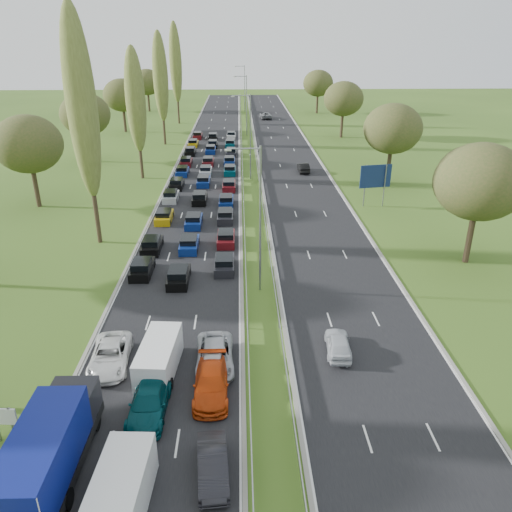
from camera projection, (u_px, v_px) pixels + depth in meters
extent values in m
plane|color=#37551A|center=(250.00, 175.00, 75.45)|extent=(260.00, 260.00, 0.00)
cube|color=black|center=(207.00, 172.00, 77.53)|extent=(10.50, 215.00, 0.04)
cube|color=black|center=(293.00, 171.00, 77.93)|extent=(10.50, 215.00, 0.04)
cube|color=gray|center=(243.00, 168.00, 77.47)|extent=(0.06, 215.00, 0.32)
cube|color=gray|center=(257.00, 168.00, 77.54)|extent=(0.06, 215.00, 0.32)
cylinder|color=gray|center=(260.00, 222.00, 39.22)|extent=(0.18, 0.18, 12.00)
cylinder|color=gray|center=(250.00, 138.00, 71.18)|extent=(0.18, 0.18, 12.00)
cylinder|color=gray|center=(247.00, 106.00, 103.15)|extent=(0.18, 0.18, 12.00)
cylinder|color=gray|center=(245.00, 89.00, 135.11)|extent=(0.18, 0.18, 12.00)
cylinder|color=#2D2116|center=(95.00, 205.00, 49.62)|extent=(0.44, 0.44, 7.92)
ellipsoid|color=#596029|center=(81.00, 105.00, 45.69)|extent=(2.80, 2.80, 17.60)
cylinder|color=#2D2116|center=(141.00, 156.00, 72.74)|extent=(0.44, 0.44, 6.48)
ellipsoid|color=#596029|center=(136.00, 100.00, 69.52)|extent=(2.80, 2.80, 14.40)
cylinder|color=#2D2116|center=(164.00, 125.00, 95.43)|extent=(0.44, 0.44, 7.20)
ellipsoid|color=#596029|center=(160.00, 77.00, 91.85)|extent=(2.80, 2.80, 16.00)
cylinder|color=#2D2116|center=(178.00, 106.00, 118.11)|extent=(0.44, 0.44, 7.92)
ellipsoid|color=#596029|center=(176.00, 63.00, 114.18)|extent=(2.80, 2.80, 17.60)
cylinder|color=#2D2116|center=(36.00, 187.00, 60.89)|extent=(0.56, 0.56, 4.84)
ellipsoid|color=#38471E|center=(28.00, 144.00, 58.75)|extent=(8.00, 8.00, 6.80)
cylinder|color=#2D2116|center=(90.00, 147.00, 82.81)|extent=(0.56, 0.56, 4.84)
ellipsoid|color=#38471E|center=(85.00, 114.00, 80.66)|extent=(8.00, 8.00, 6.80)
cylinder|color=#2D2116|center=(125.00, 120.00, 108.38)|extent=(0.56, 0.56, 4.84)
ellipsoid|color=#38471E|center=(122.00, 95.00, 106.23)|extent=(8.00, 8.00, 6.80)
cylinder|color=#2D2116|center=(149.00, 102.00, 137.60)|extent=(0.56, 0.56, 4.84)
ellipsoid|color=#38471E|center=(147.00, 82.00, 135.46)|extent=(8.00, 8.00, 6.80)
cylinder|color=#2D2116|center=(470.00, 238.00, 45.82)|extent=(0.56, 0.56, 4.84)
ellipsoid|color=#38471E|center=(480.00, 182.00, 43.68)|extent=(8.00, 8.00, 6.80)
cylinder|color=#2D2116|center=(389.00, 167.00, 70.48)|extent=(0.56, 0.56, 4.84)
ellipsoid|color=#38471E|center=(393.00, 129.00, 68.33)|extent=(8.00, 8.00, 6.80)
cylinder|color=#2D2116|center=(342.00, 125.00, 102.44)|extent=(0.56, 0.56, 4.84)
ellipsoid|color=#38471E|center=(344.00, 99.00, 100.29)|extent=(8.00, 8.00, 6.80)
cylinder|color=#2D2116|center=(317.00, 104.00, 134.40)|extent=(0.56, 0.56, 4.84)
ellipsoid|color=#38471E|center=(318.00, 83.00, 132.26)|extent=(8.00, 8.00, 6.80)
cube|color=black|center=(142.00, 269.00, 44.22)|extent=(1.75, 4.00, 0.80)
cube|color=black|center=(152.00, 246.00, 49.10)|extent=(1.75, 4.00, 0.80)
cube|color=#BF990C|center=(164.00, 218.00, 56.76)|extent=(1.75, 4.00, 0.80)
cube|color=#B2B7BC|center=(171.00, 197.00, 63.84)|extent=(1.75, 4.00, 0.80)
cube|color=black|center=(177.00, 185.00, 69.18)|extent=(1.75, 4.00, 0.80)
cube|color=navy|center=(183.00, 172.00, 75.50)|extent=(1.75, 4.00, 0.80)
cube|color=#590F14|center=(186.00, 163.00, 81.08)|extent=(1.75, 4.00, 0.80)
cube|color=black|center=(190.00, 152.00, 88.29)|extent=(1.75, 4.00, 0.80)
cube|color=#BF990C|center=(193.00, 144.00, 94.76)|extent=(1.75, 4.00, 0.80)
cube|color=#590F14|center=(198.00, 136.00, 102.11)|extent=(1.75, 4.00, 0.80)
cube|color=black|center=(179.00, 278.00, 42.75)|extent=(1.75, 4.00, 0.80)
cube|color=navy|center=(189.00, 245.00, 49.34)|extent=(1.75, 4.00, 0.80)
cube|color=navy|center=(194.00, 222.00, 55.47)|extent=(1.75, 4.00, 0.80)
cube|color=black|center=(200.00, 199.00, 63.12)|extent=(1.75, 4.00, 0.80)
cube|color=navy|center=(204.00, 182.00, 70.42)|extent=(1.75, 4.00, 0.80)
cube|color=#B2B7BC|center=(206.00, 172.00, 75.68)|extent=(1.75, 4.00, 0.80)
cube|color=#590F14|center=(208.00, 162.00, 81.28)|extent=(1.75, 4.00, 0.80)
cube|color=navy|center=(211.00, 150.00, 89.78)|extent=(1.75, 4.00, 0.80)
cube|color=black|center=(213.00, 145.00, 94.16)|extent=(1.75, 4.00, 0.80)
cube|color=black|center=(213.00, 138.00, 100.79)|extent=(1.75, 4.00, 0.80)
cube|color=black|center=(224.00, 265.00, 45.04)|extent=(1.75, 4.00, 0.80)
cube|color=#590F14|center=(226.00, 239.00, 50.74)|extent=(1.75, 4.00, 0.80)
cube|color=black|center=(225.00, 217.00, 56.95)|extent=(1.75, 4.00, 0.80)
cube|color=navy|center=(226.00, 202.00, 61.99)|extent=(1.75, 4.00, 0.80)
cube|color=#590F14|center=(229.00, 186.00, 68.42)|extent=(1.75, 4.00, 0.80)
cube|color=#053F4C|center=(230.00, 171.00, 76.13)|extent=(1.75, 4.00, 0.80)
cube|color=navy|center=(229.00, 162.00, 81.62)|extent=(1.75, 4.00, 0.80)
cube|color=black|center=(231.00, 153.00, 87.59)|extent=(1.75, 4.00, 0.80)
cube|color=#053F4C|center=(230.00, 144.00, 94.55)|extent=(1.75, 4.00, 0.80)
cube|color=silver|center=(231.00, 136.00, 102.41)|extent=(1.75, 4.00, 0.80)
imported|color=silver|center=(110.00, 355.00, 31.88)|extent=(2.71, 5.27, 1.42)
imported|color=#043C43|center=(149.00, 402.00, 27.82)|extent=(2.17, 5.07, 1.46)
imported|color=#AEA50B|center=(158.00, 356.00, 31.83)|extent=(1.67, 4.08, 1.39)
imported|color=black|center=(213.00, 465.00, 23.80)|extent=(1.77, 4.20, 1.35)
imported|color=#A3A6AC|center=(215.00, 356.00, 31.86)|extent=(2.59, 5.22, 1.42)
imported|color=#B9370B|center=(211.00, 383.00, 29.30)|extent=(2.12, 5.09, 1.47)
imported|color=silver|center=(213.00, 364.00, 31.07)|extent=(1.65, 4.03, 1.37)
imported|color=silver|center=(338.00, 344.00, 33.17)|extent=(1.90, 4.04, 1.34)
imported|color=black|center=(303.00, 167.00, 76.96)|extent=(1.61, 4.37, 1.43)
imported|color=slate|center=(266.00, 115.00, 125.93)|extent=(2.97, 5.93, 1.61)
cube|color=black|center=(56.00, 466.00, 23.74)|extent=(2.31, 8.66, 0.50)
cube|color=navy|center=(42.00, 456.00, 22.07)|extent=(2.41, 6.54, 2.46)
cube|color=black|center=(74.00, 405.00, 26.38)|extent=(2.35, 2.12, 2.20)
cylinder|color=black|center=(76.00, 422.00, 26.68)|extent=(2.02, 1.00, 1.00)
cube|color=silver|center=(120.00, 496.00, 21.68)|extent=(2.16, 5.39, 2.16)
cube|color=black|center=(131.00, 456.00, 23.89)|extent=(2.10, 0.86, 1.73)
cylinder|color=black|center=(110.00, 477.00, 23.54)|extent=(0.27, 0.73, 0.73)
cube|color=white|center=(159.00, 357.00, 31.07)|extent=(2.06, 5.14, 2.06)
cube|color=black|center=(164.00, 339.00, 33.18)|extent=(2.00, 0.82, 1.64)
cylinder|color=black|center=(150.00, 352.00, 32.84)|extent=(0.26, 0.70, 0.70)
cylinder|color=black|center=(171.00, 383.00, 29.89)|extent=(0.26, 0.70, 0.70)
cylinder|color=gray|center=(12.00, 424.00, 25.79)|extent=(0.16, 0.16, 2.10)
cube|color=silver|center=(2.00, 416.00, 25.55)|extent=(1.50, 0.24, 1.00)
cylinder|color=gray|center=(365.00, 186.00, 60.84)|extent=(0.16, 0.16, 5.20)
cylinder|color=gray|center=(384.00, 186.00, 60.91)|extent=(0.16, 0.16, 5.20)
cube|color=navy|center=(376.00, 176.00, 60.39)|extent=(3.95, 0.83, 2.80)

